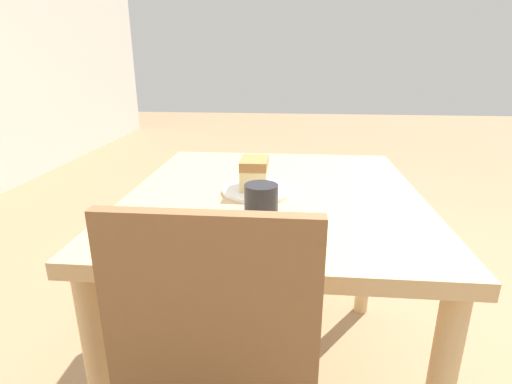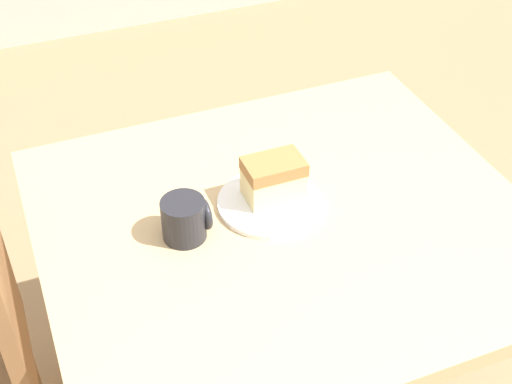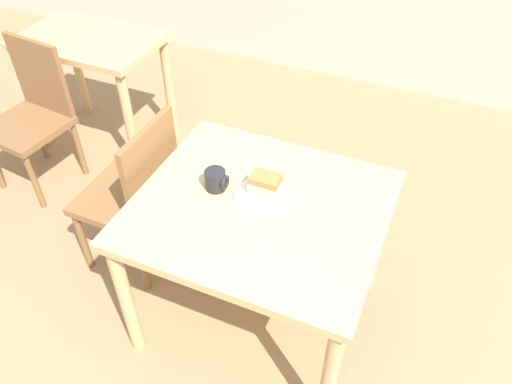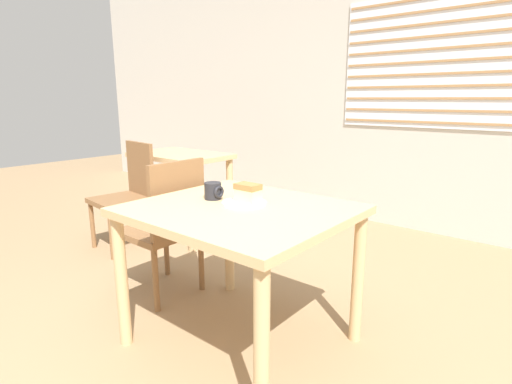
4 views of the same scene
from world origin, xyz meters
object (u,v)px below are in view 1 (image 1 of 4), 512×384
Objects in this scene: plate at (258,190)px; cake_slice at (254,173)px; coffee_mug at (261,200)px; dining_table_near at (274,221)px.

plate is 0.05m from cake_slice.
cake_slice is 1.27× the size of coffee_mug.
dining_table_near is at bearing -6.78° from coffee_mug.
plate is 1.81× the size of cake_slice.
coffee_mug reaches higher than dining_table_near.
dining_table_near is at bearing -71.23° from plate.
cake_slice is at bearing 93.22° from dining_table_near.
coffee_mug is at bearing -172.74° from plate.
dining_table_near is 4.52× the size of plate.
plate reaches higher than dining_table_near.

